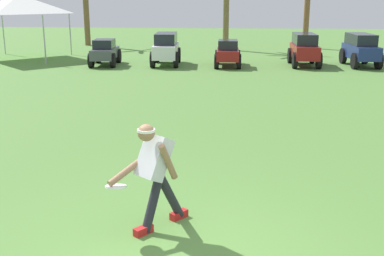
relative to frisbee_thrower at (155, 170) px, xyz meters
The scene contains 8 objects.
frisbee_thrower is the anchor object (origin of this frame).
frisbee_in_flight 0.52m from the frisbee_thrower, 153.43° to the right, with size 0.28×0.28×0.08m.
parked_car_slot_a 15.31m from the frisbee_thrower, 106.82° to the left, with size 1.23×2.26×1.10m.
parked_car_slot_b 15.11m from the frisbee_thrower, 97.05° to the left, with size 1.25×2.44×1.34m.
parked_car_slot_c 14.78m from the frisbee_thrower, 86.94° to the left, with size 1.10×2.21×1.10m.
parked_car_slot_d 15.72m from the frisbee_thrower, 75.23° to the left, with size 1.14×2.40×1.34m.
parked_car_slot_e 16.53m from the frisbee_thrower, 67.42° to the left, with size 1.29×2.46×1.34m.
event_tent 18.77m from the frisbee_thrower, 118.10° to the left, with size 3.61×3.61×2.93m.
Camera 1 is at (0.46, -4.69, 2.88)m, focal length 45.00 mm.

